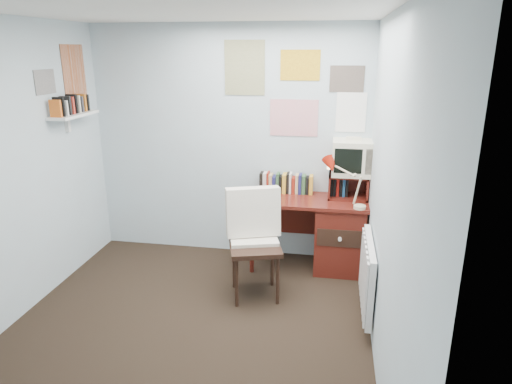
# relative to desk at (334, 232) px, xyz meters

# --- Properties ---
(ground) EXTENTS (3.50, 3.50, 0.00)m
(ground) POSITION_rel_desk_xyz_m (-1.17, -1.48, -0.41)
(ground) COLOR black
(ground) RESTS_ON ground
(back_wall) EXTENTS (3.00, 0.02, 2.50)m
(back_wall) POSITION_rel_desk_xyz_m (-1.17, 0.27, 0.84)
(back_wall) COLOR #A9B8C1
(back_wall) RESTS_ON ground
(right_wall) EXTENTS (0.02, 3.50, 2.50)m
(right_wall) POSITION_rel_desk_xyz_m (0.33, -1.48, 0.84)
(right_wall) COLOR #A9B8C1
(right_wall) RESTS_ON ground
(ceiling) EXTENTS (3.00, 3.50, 0.02)m
(ceiling) POSITION_rel_desk_xyz_m (-1.17, -1.48, 2.09)
(ceiling) COLOR white
(ceiling) RESTS_ON back_wall
(desk) EXTENTS (1.20, 0.55, 0.76)m
(desk) POSITION_rel_desk_xyz_m (0.00, 0.00, 0.00)
(desk) COLOR #5D1D15
(desk) RESTS_ON ground
(desk_chair) EXTENTS (0.62, 0.60, 0.98)m
(desk_chair) POSITION_rel_desk_xyz_m (-0.71, -0.70, 0.09)
(desk_chair) COLOR black
(desk_chair) RESTS_ON ground
(desk_lamp) EXTENTS (0.33, 0.30, 0.42)m
(desk_lamp) POSITION_rel_desk_xyz_m (0.23, -0.22, 0.57)
(desk_lamp) COLOR #AD1B0B
(desk_lamp) RESTS_ON desk
(tv_riser) EXTENTS (0.40, 0.30, 0.25)m
(tv_riser) POSITION_rel_desk_xyz_m (0.12, 0.11, 0.48)
(tv_riser) COLOR #5D1D15
(tv_riser) RESTS_ON desk
(crt_tv) EXTENTS (0.41, 0.38, 0.39)m
(crt_tv) POSITION_rel_desk_xyz_m (0.15, 0.13, 0.80)
(crt_tv) COLOR beige
(crt_tv) RESTS_ON tv_riser
(book_row) EXTENTS (0.60, 0.14, 0.22)m
(book_row) POSITION_rel_desk_xyz_m (-0.51, 0.18, 0.46)
(book_row) COLOR #5D1D15
(book_row) RESTS_ON desk
(radiator) EXTENTS (0.09, 0.80, 0.60)m
(radiator) POSITION_rel_desk_xyz_m (0.29, -0.93, 0.01)
(radiator) COLOR white
(radiator) RESTS_ON right_wall
(wall_shelf) EXTENTS (0.20, 0.62, 0.24)m
(wall_shelf) POSITION_rel_desk_xyz_m (-2.57, -0.38, 1.21)
(wall_shelf) COLOR white
(wall_shelf) RESTS_ON left_wall
(posters_back) EXTENTS (1.20, 0.01, 0.90)m
(posters_back) POSITION_rel_desk_xyz_m (-0.47, 0.26, 1.44)
(posters_back) COLOR white
(posters_back) RESTS_ON back_wall
(posters_left) EXTENTS (0.01, 0.70, 0.60)m
(posters_left) POSITION_rel_desk_xyz_m (-2.67, -0.38, 1.59)
(posters_left) COLOR white
(posters_left) RESTS_ON left_wall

